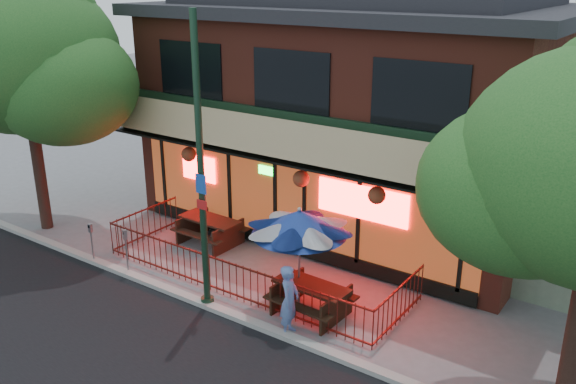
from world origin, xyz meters
name	(u,v)px	position (x,y,z in m)	size (l,w,h in m)	color
ground	(218,298)	(0.00, 0.00, 0.00)	(80.00, 80.00, 0.00)	gray
curb	(205,304)	(0.00, -0.50, 0.06)	(80.00, 0.25, 0.12)	#999993
restaurant_building	(361,92)	(0.00, 7.11, 4.13)	(12.96, 9.49, 8.05)	maroon
patio_fence	(231,268)	(0.00, 0.50, 0.63)	(8.44, 2.62, 1.00)	#4F1610
street_light	(202,184)	(0.00, -0.40, 3.15)	(0.43, 0.32, 7.00)	#173422
street_tree_left	(25,46)	(-7.46, 0.39, 5.67)	(5.60, 5.60, 8.05)	#38231C
picnic_table_left	(210,227)	(-2.36, 2.35, 0.53)	(1.94, 1.51, 0.81)	#341C12
picnic_table_right	(311,295)	(2.31, 0.70, 0.51)	(1.89, 1.48, 0.78)	black
patio_umbrella	(299,222)	(1.86, 0.85, 2.20)	(2.26, 2.26, 2.58)	gray
pedestrian	(289,300)	(2.36, -0.28, 0.84)	(0.61, 0.40, 1.67)	#5E7CBD
parking_meter_near	(126,244)	(-2.86, -0.40, 0.87)	(0.14, 0.13, 1.29)	gray
parking_meter_far	(91,236)	(-4.20, -0.48, 0.79)	(0.11, 0.10, 1.17)	gray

